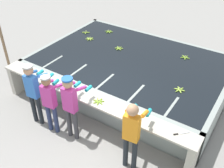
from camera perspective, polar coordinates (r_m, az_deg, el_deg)
name	(u,v)px	position (r m, az deg, el deg)	size (l,w,h in m)	color
ground_plane	(84,130)	(6.76, -6.11, -9.90)	(80.00, 80.00, 0.00)	gray
wash_tank	(131,73)	(7.98, 4.11, 2.50)	(5.49, 3.81, 0.94)	gray
work_ledge	(88,104)	(6.42, -5.25, -4.42)	(5.49, 0.45, 0.94)	#B7B2A3
worker_0	(33,89)	(6.57, -16.74, -1.01)	(0.45, 0.74, 1.71)	#1E2328
worker_1	(50,99)	(6.26, -13.32, -3.17)	(0.46, 0.73, 1.62)	navy
worker_2	(71,102)	(5.94, -8.95, -3.95)	(0.42, 0.73, 1.73)	#38383D
worker_3	(132,131)	(5.24, 4.36, -10.14)	(0.46, 0.74, 1.74)	#1E2328
banana_bunch_floating_0	(86,32)	(9.38, -5.71, 11.12)	(0.26, 0.26, 0.08)	#93BC3D
banana_bunch_floating_1	(179,90)	(6.63, 14.48, -1.21)	(0.28, 0.27, 0.08)	#9EC642
banana_bunch_floating_2	(90,39)	(8.91, -4.89, 9.80)	(0.28, 0.28, 0.08)	#9EC642
banana_bunch_floating_3	(109,32)	(9.40, -0.69, 11.35)	(0.27, 0.28, 0.08)	#7FAD33
banana_bunch_floating_4	(119,48)	(8.27, 1.52, 7.78)	(0.27, 0.28, 0.08)	#8CB738
banana_bunch_floating_5	(185,57)	(8.06, 15.61, 5.61)	(0.27, 0.28, 0.08)	#7FAD33
banana_bunch_ledge_0	(99,101)	(6.07, -2.94, -3.77)	(0.28, 0.28, 0.08)	#8CB738
knife_0	(128,114)	(5.75, 3.49, -6.55)	(0.21, 0.31, 0.02)	silver
knife_1	(179,134)	(5.48, 14.38, -10.43)	(0.26, 0.27, 0.02)	silver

